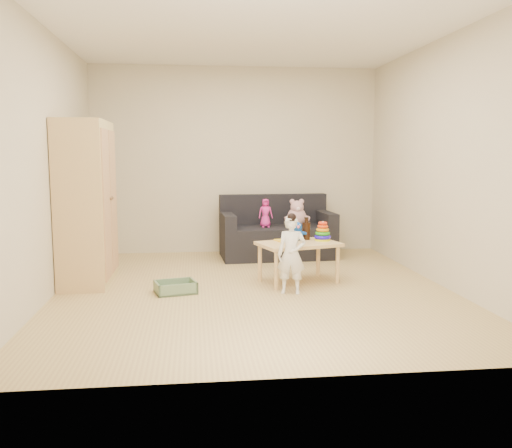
{
  "coord_description": "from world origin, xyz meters",
  "views": [
    {
      "loc": [
        -0.61,
        -5.43,
        1.38
      ],
      "look_at": [
        0.05,
        0.25,
        0.65
      ],
      "focal_mm": 38.0,
      "sensor_mm": 36.0,
      "label": 1
    }
  ],
  "objects": [
    {
      "name": "sofa",
      "position": [
        0.51,
        1.73,
        0.21
      ],
      "size": [
        1.54,
        0.83,
        0.42
      ],
      "primitive_type": "cube",
      "rotation": [
        0.0,
        0.0,
        0.05
      ],
      "color": "black",
      "rests_on": "ground"
    },
    {
      "name": "wooden_figure",
      "position": [
        0.44,
        0.22,
        0.49
      ],
      "size": [
        0.05,
        0.04,
        0.1
      ],
      "primitive_type": null,
      "rotation": [
        0.0,
        0.0,
        0.34
      ],
      "color": "brown",
      "rests_on": "play_table"
    },
    {
      "name": "storage_bin",
      "position": [
        -0.8,
        -0.04,
        0.06
      ],
      "size": [
        0.46,
        0.38,
        0.12
      ],
      "primitive_type": null,
      "rotation": [
        0.0,
        0.0,
        0.25
      ],
      "color": "#65815D",
      "rests_on": "ground"
    },
    {
      "name": "pink_bear",
      "position": [
        0.77,
        1.7,
        0.58
      ],
      "size": [
        0.31,
        0.27,
        0.31
      ],
      "primitive_type": null,
      "rotation": [
        0.0,
        0.0,
        0.15
      ],
      "color": "#D49CA6",
      "rests_on": "sofa"
    },
    {
      "name": "yellow_book",
      "position": [
        0.38,
        0.37,
        0.45
      ],
      "size": [
        0.23,
        0.23,
        0.01
      ],
      "primitive_type": "cube",
      "rotation": [
        0.0,
        0.0,
        0.29
      ],
      "color": "yellow",
      "rests_on": "play_table"
    },
    {
      "name": "blue_plush",
      "position": [
        0.53,
        0.41,
        0.54
      ],
      "size": [
        0.2,
        0.18,
        0.21
      ],
      "primitive_type": null,
      "rotation": [
        0.0,
        0.0,
        0.32
      ],
      "color": "blue",
      "rests_on": "play_table"
    },
    {
      "name": "ring_stacker",
      "position": [
        0.8,
        0.36,
        0.52
      ],
      "size": [
        0.19,
        0.19,
        0.21
      ],
      "color": "#EFFA0D",
      "rests_on": "play_table"
    },
    {
      "name": "toddler",
      "position": [
        0.36,
        -0.19,
        0.38
      ],
      "size": [
        0.32,
        0.26,
        0.77
      ],
      "primitive_type": "imported",
      "rotation": [
        0.0,
        0.0,
        -0.28
      ],
      "color": "white",
      "rests_on": "ground"
    },
    {
      "name": "wardrobe",
      "position": [
        -1.75,
        0.51,
        0.87
      ],
      "size": [
        0.48,
        0.97,
        1.74
      ],
      "primitive_type": "cube",
      "color": "tan",
      "rests_on": "ground"
    },
    {
      "name": "play_table",
      "position": [
        0.52,
        0.26,
        0.22
      ],
      "size": [
        0.95,
        0.74,
        0.44
      ],
      "primitive_type": "cube",
      "rotation": [
        0.0,
        0.0,
        0.29
      ],
      "color": "#E1B67B",
      "rests_on": "ground"
    },
    {
      "name": "brown_bottle",
      "position": [
        0.64,
        0.46,
        0.55
      ],
      "size": [
        0.09,
        0.09,
        0.25
      ],
      "color": "black",
      "rests_on": "play_table"
    },
    {
      "name": "doll",
      "position": [
        0.34,
        1.67,
        0.61
      ],
      "size": [
        0.2,
        0.14,
        0.37
      ],
      "primitive_type": "imported",
      "rotation": [
        0.0,
        0.0,
        0.05
      ],
      "color": "#ED2CA0",
      "rests_on": "sofa"
    },
    {
      "name": "room",
      "position": [
        0.0,
        0.0,
        1.3
      ],
      "size": [
        4.5,
        4.5,
        4.5
      ],
      "color": "tan",
      "rests_on": "ground"
    }
  ]
}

